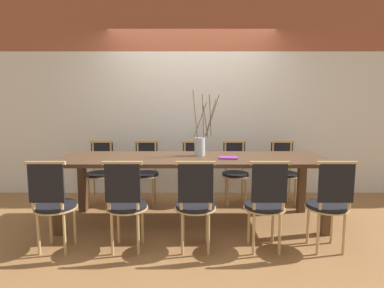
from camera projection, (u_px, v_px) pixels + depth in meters
ground_plane at (192, 222)px, 3.53m from camera, size 16.00×16.00×0.00m
wall_rear at (192, 90)px, 4.57m from camera, size 12.00×0.06×3.20m
dining_table at (192, 164)px, 3.45m from camera, size 3.03×0.92×0.77m
chair_near_leftend at (53, 202)px, 2.76m from camera, size 0.39×0.39×0.87m
chair_near_left at (126, 202)px, 2.76m from camera, size 0.39×0.39×0.87m
chair_near_center at (195, 202)px, 2.76m from camera, size 0.39×0.39×0.87m
chair_near_right at (266, 202)px, 2.76m from camera, size 0.39×0.39×0.87m
chair_near_rightend at (329, 202)px, 2.75m from camera, size 0.39×0.39×0.87m
chair_far_leftend at (100, 170)px, 4.19m from camera, size 0.39×0.39×0.87m
chair_far_left at (146, 170)px, 4.19m from camera, size 0.39×0.39×0.87m
chair_far_center at (194, 170)px, 4.19m from camera, size 0.39×0.39×0.87m
chair_far_right at (235, 170)px, 4.19m from camera, size 0.39×0.39×0.87m
chair_far_rightend at (284, 170)px, 4.19m from camera, size 0.39×0.39×0.87m
vase_centerpiece at (200, 145)px, 3.51m from camera, size 0.30×0.36×0.77m
book_stack at (228, 158)px, 3.34m from camera, size 0.22×0.19×0.02m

